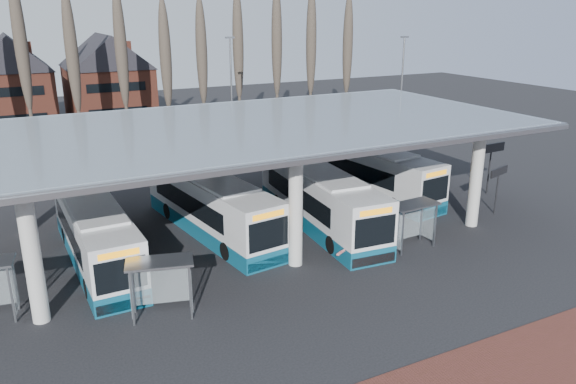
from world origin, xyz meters
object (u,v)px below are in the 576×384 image
bus_0 (95,234)px  bus_1 (211,206)px  bus_3 (368,171)px  shelter_1 (160,275)px  bus_2 (319,199)px  shelter_2 (411,215)px

bus_0 → bus_1: bearing=9.4°
bus_3 → bus_0: bearing=-177.7°
bus_0 → shelter_1: bearing=-78.1°
bus_1 → bus_3: (12.27, 1.89, -0.01)m
bus_0 → bus_1: size_ratio=0.93×
bus_0 → bus_1: 6.74m
bus_0 → bus_2: bearing=-4.5°
bus_3 → shelter_2: (-3.37, -8.91, 0.26)m
bus_3 → shelter_2: bus_3 is taller
bus_1 → bus_0: bearing=-177.0°
bus_0 → bus_2: (12.75, -0.71, 0.12)m
bus_2 → shelter_1: bus_2 is taller
shelter_1 → shelter_2: shelter_1 is taller
bus_2 → shelter_2: 5.78m
shelter_1 → bus_1: bearing=72.5°
shelter_1 → bus_0: bearing=118.1°
bus_2 → bus_3: bus_2 is taller
bus_1 → bus_2: 6.43m
shelter_1 → shelter_2: bearing=18.6°
bus_1 → shelter_2: bus_1 is taller
bus_0 → shelter_2: bearing=-21.7°
bus_1 → shelter_1: bus_1 is taller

